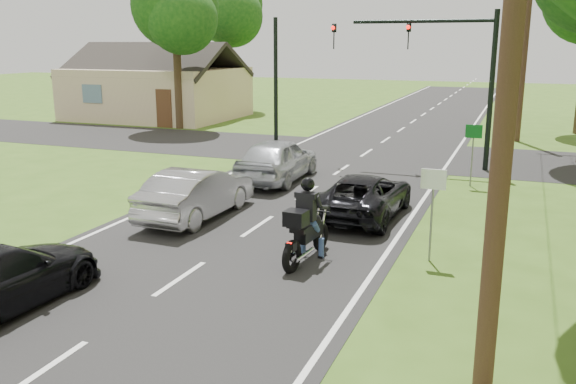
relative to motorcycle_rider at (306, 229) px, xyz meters
The scene contains 16 objects.
ground 2.95m from the motorcycle_rider, 137.52° to the right, with size 140.00×140.00×0.00m, color #365618.
road 8.38m from the motorcycle_rider, 104.60° to the left, with size 8.00×100.00×0.01m, color black.
cross_road 14.25m from the motorcycle_rider, 98.50° to the left, with size 60.00×7.00×0.01m, color black.
motorcycle_rider is the anchor object (origin of this frame).
dark_suv 4.07m from the motorcycle_rider, 85.67° to the left, with size 2.02×4.39×1.22m, color black.
silver_sedan 4.64m from the motorcycle_rider, 150.72° to the left, with size 1.50×4.29×1.41m, color #A9A9AE.
silver_suv 8.26m from the motorcycle_rider, 116.51° to the left, with size 1.83×4.56×1.55m, color #ADB1B5.
traffic_signal 12.59m from the motorcycle_rider, 84.16° to the left, with size 6.38×0.44×6.00m.
signal_pole_far 17.80m from the motorcycle_rider, 114.43° to the left, with size 0.20×0.20×6.00m, color black.
utility_pole_near 7.13m from the motorcycle_rider, 43.77° to the right, with size 1.60×0.28×10.00m.
utility_pole_far 20.94m from the motorcycle_rider, 78.46° to the left, with size 1.60×0.28×10.00m.
sign_white 2.92m from the motorcycle_rider, 22.10° to the left, with size 0.55×0.07×2.12m.
sign_green 9.51m from the motorcycle_rider, 72.83° to the left, with size 0.55×0.07×2.12m.
tree_left_near 23.31m from the motorcycle_rider, 127.76° to the left, with size 5.12×4.96×9.22m.
tree_left_far 32.63m from the motorcycle_rider, 119.58° to the left, with size 5.76×5.58×10.14m.
house 28.57m from the motorcycle_rider, 129.35° to the left, with size 10.20×8.00×4.84m.
Camera 1 is at (6.42, -10.33, 4.82)m, focal length 38.00 mm.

